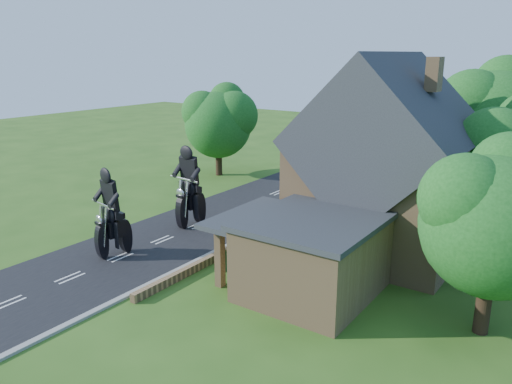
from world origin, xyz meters
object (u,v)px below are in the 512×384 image
Objects in this scene: house at (386,169)px; motorcycle_lead at (114,243)px; motorcycle_follow at (191,214)px; annex at (310,254)px; garden_wall at (275,227)px.

motorcycle_lead is (-10.91, -9.00, -3.64)m from house.
house is at bearing -129.10° from motorcycle_lead.
motorcycle_lead is at bearing 95.29° from motorcycle_follow.
annex is at bearing -156.54° from motorcycle_lead.
motorcycle_lead reaches higher than garden_wall.
annex reaches higher than motorcycle_lead.
garden_wall is 9.30m from motorcycle_lead.
house reaches higher than garden_wall.
motorcycle_follow is at bearing -163.17° from house.
house is 6.77× the size of motorcycle_lead.
motorcycle_follow is (-4.59, -2.26, 0.55)m from garden_wall.
motorcycle_follow reaches higher than motorcycle_lead.
annex is 4.40× the size of motorcycle_follow.
house is 1.45× the size of annex.
annex is at bearing 167.35° from motorcycle_follow.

